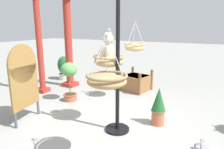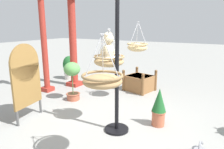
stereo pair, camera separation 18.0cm
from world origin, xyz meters
name	(u,v)px [view 2 (the right image)]	position (x,y,z in m)	size (l,w,h in m)	color
ground_plane	(114,124)	(0.00, 0.00, 0.00)	(40.00, 40.00, 0.00)	gray
display_pole_central	(117,93)	(-0.18, -0.16, 0.72)	(0.44, 0.44, 2.35)	black
hanging_basket_with_teddy	(109,60)	(-0.03, 0.09, 1.26)	(0.57, 0.57, 0.68)	tan
teddy_bear	(108,48)	(-0.03, 0.12, 1.48)	(0.34, 0.31, 0.50)	beige
hanging_basket_left_high	(102,80)	(-1.08, -0.44, 1.21)	(0.54, 0.54, 0.68)	#A37F51
hanging_basket_right_low	(137,47)	(1.45, 0.16, 1.37)	(0.51, 0.51, 0.71)	tan
greenhouse_pillar_left	(73,44)	(1.69, 2.40, 1.33)	(0.42, 0.42, 2.76)	#9E2D23
greenhouse_pillar_right	(44,46)	(0.85, 2.73, 1.32)	(0.31, 0.31, 2.73)	#9E2D23
wooden_planter_box	(139,82)	(2.25, 0.41, 0.25)	(0.88, 0.91, 0.63)	olive
potted_plant_fern_front	(72,77)	(0.66, 1.58, 0.61)	(0.41, 0.41, 0.99)	#AD563D
potted_plant_flowering_red	(69,67)	(2.25, 3.11, 0.43)	(0.43, 0.43, 0.83)	beige
potted_plant_tall_leafy	(159,107)	(0.39, -0.76, 0.38)	(0.28, 0.28, 0.74)	#BC6042
display_sign_board	(26,76)	(-0.65, 1.62, 0.91)	(0.74, 0.17, 1.55)	olive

